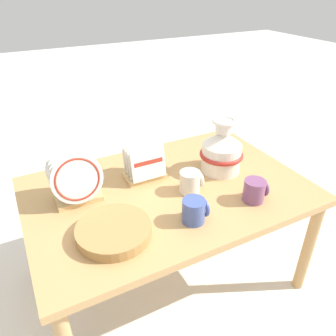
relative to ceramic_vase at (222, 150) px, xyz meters
The scene contains 9 objects.
ground_plane 0.78m from the ceramic_vase, behind, with size 14.00×14.00×0.00m, color silver.
display_table 0.36m from the ceramic_vase, behind, with size 1.30×0.87×0.60m.
ceramic_vase is the anchor object (origin of this frame).
dish_rack_round_plates 0.72m from the ceramic_vase, behind, with size 0.22×0.16×0.24m.
dish_rack_square_plates 0.39m from the ceramic_vase, 162.32° to the left, with size 0.20×0.15×0.20m.
wicker_charger_stack 0.69m from the ceramic_vase, 161.56° to the right, with size 0.29×0.29×0.04m.
mug_cobalt_glaze 0.44m from the ceramic_vase, 139.17° to the right, with size 0.10×0.10×0.10m.
mug_plum_glaze 0.29m from the ceramic_vase, 93.09° to the right, with size 0.10×0.10×0.10m.
mug_cream_glaze 0.26m from the ceramic_vase, 158.46° to the right, with size 0.10×0.10×0.10m.
Camera 1 is at (-0.59, -1.14, 1.47)m, focal length 35.00 mm.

